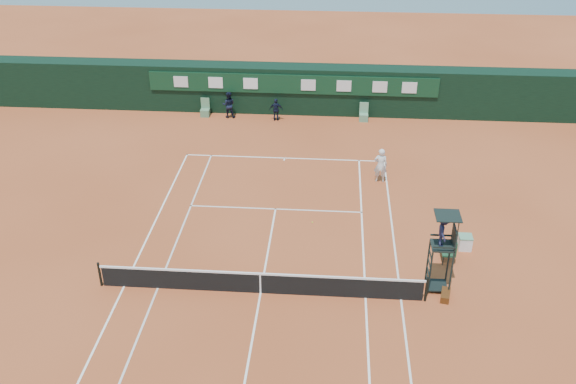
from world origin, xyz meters
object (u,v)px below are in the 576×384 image
object	(u,v)px
umpire_chair	(443,237)
player_bench	(450,246)
cooler	(465,242)
tennis_net	(260,283)
player	(381,165)

from	to	relation	value
umpire_chair	player_bench	size ratio (longest dim) A/B	2.85
cooler	umpire_chair	bearing A→B (deg)	-118.29
player_bench	cooler	bearing A→B (deg)	43.56
player_bench	tennis_net	bearing A→B (deg)	-158.84
umpire_chair	player_bench	bearing A→B (deg)	69.86
tennis_net	umpire_chair	size ratio (longest dim) A/B	3.77
player_bench	player	world-z (taller)	player
umpire_chair	player	bearing A→B (deg)	101.71
player	player_bench	bearing A→B (deg)	116.15
tennis_net	cooler	world-z (taller)	tennis_net
tennis_net	player	size ratio (longest dim) A/B	6.94
player_bench	umpire_chair	bearing A→B (deg)	-110.14
cooler	player_bench	bearing A→B (deg)	-136.44
cooler	player	distance (m)	6.80
umpire_chair	player	distance (m)	9.08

